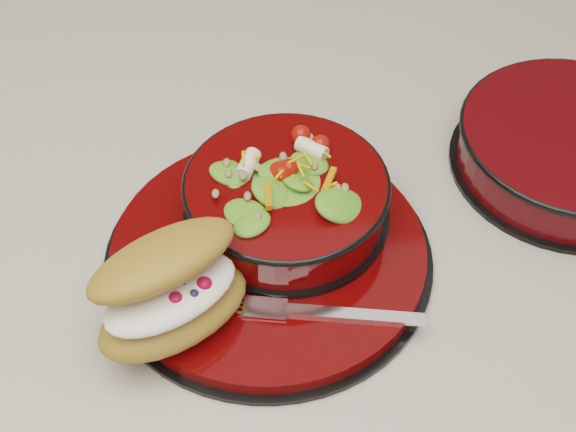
{
  "coord_description": "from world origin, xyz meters",
  "views": [
    {
      "loc": [
        0.13,
        -0.62,
        1.52
      ],
      "look_at": [
        0.15,
        -0.11,
        0.94
      ],
      "focal_mm": 50.0,
      "sensor_mm": 36.0,
      "label": 1
    }
  ],
  "objects_px": {
    "island_counter": "(182,379)",
    "croissant": "(171,290)",
    "salad_bowl": "(286,193)",
    "extra_bowl": "(572,146)",
    "fork": "(327,312)",
    "dinner_plate": "(269,253)"
  },
  "relations": [
    {
      "from": "dinner_plate",
      "to": "extra_bowl",
      "type": "xyz_separation_m",
      "value": [
        0.33,
        0.11,
        0.02
      ]
    },
    {
      "from": "salad_bowl",
      "to": "fork",
      "type": "xyz_separation_m",
      "value": [
        0.03,
        -0.12,
        -0.03
      ]
    },
    {
      "from": "dinner_plate",
      "to": "fork",
      "type": "height_order",
      "value": "fork"
    },
    {
      "from": "island_counter",
      "to": "salad_bowl",
      "type": "relative_size",
      "value": 6.06
    },
    {
      "from": "salad_bowl",
      "to": "fork",
      "type": "distance_m",
      "value": 0.13
    },
    {
      "from": "salad_bowl",
      "to": "croissant",
      "type": "xyz_separation_m",
      "value": [
        -0.1,
        -0.12,
        0.01
      ]
    },
    {
      "from": "fork",
      "to": "dinner_plate",
      "type": "bearing_deg",
      "value": 39.41
    },
    {
      "from": "salad_bowl",
      "to": "fork",
      "type": "relative_size",
      "value": 1.25
    },
    {
      "from": "fork",
      "to": "salad_bowl",
      "type": "bearing_deg",
      "value": 22.48
    },
    {
      "from": "fork",
      "to": "island_counter",
      "type": "bearing_deg",
      "value": 49.06
    },
    {
      "from": "salad_bowl",
      "to": "fork",
      "type": "height_order",
      "value": "salad_bowl"
    },
    {
      "from": "island_counter",
      "to": "dinner_plate",
      "type": "relative_size",
      "value": 3.87
    },
    {
      "from": "dinner_plate",
      "to": "extra_bowl",
      "type": "height_order",
      "value": "extra_bowl"
    },
    {
      "from": "island_counter",
      "to": "croissant",
      "type": "bearing_deg",
      "value": -77.0
    },
    {
      "from": "island_counter",
      "to": "fork",
      "type": "relative_size",
      "value": 7.55
    },
    {
      "from": "island_counter",
      "to": "dinner_plate",
      "type": "distance_m",
      "value": 0.49
    },
    {
      "from": "island_counter",
      "to": "fork",
      "type": "distance_m",
      "value": 0.54
    },
    {
      "from": "island_counter",
      "to": "extra_bowl",
      "type": "bearing_deg",
      "value": -2.19
    },
    {
      "from": "salad_bowl",
      "to": "extra_bowl",
      "type": "height_order",
      "value": "salad_bowl"
    },
    {
      "from": "salad_bowl",
      "to": "croissant",
      "type": "height_order",
      "value": "same"
    },
    {
      "from": "island_counter",
      "to": "dinner_plate",
      "type": "bearing_deg",
      "value": -44.24
    },
    {
      "from": "dinner_plate",
      "to": "fork",
      "type": "distance_m",
      "value": 0.09
    }
  ]
}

